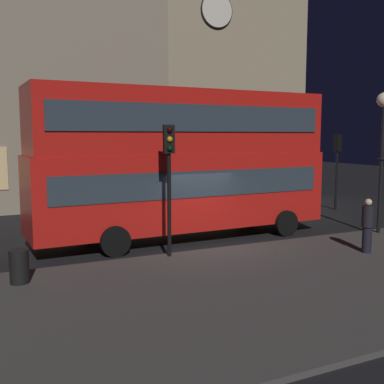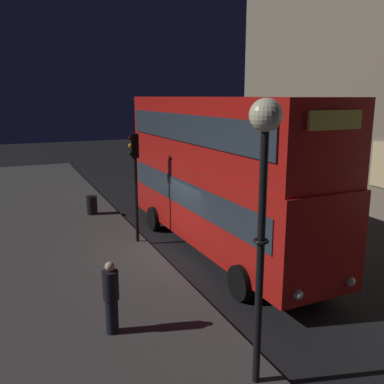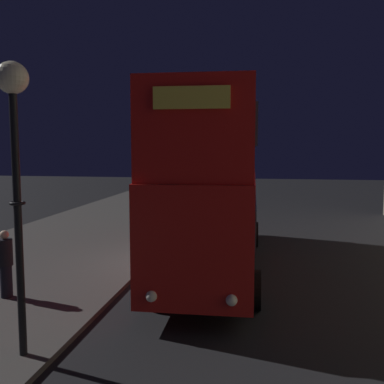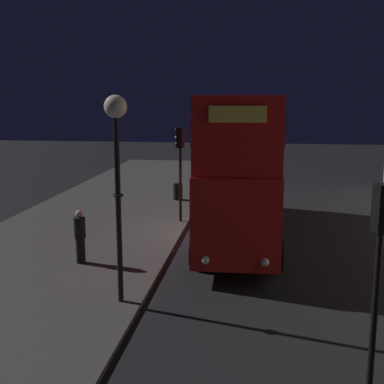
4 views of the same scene
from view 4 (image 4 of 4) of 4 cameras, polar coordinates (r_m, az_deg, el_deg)
ground_plane at (r=19.45m, az=0.71°, el=-4.97°), size 80.00×80.00×0.00m
sidewalk_slab at (r=20.46m, az=-12.05°, el=-4.24°), size 44.00×7.83×0.12m
double_decker_bus at (r=18.78m, az=5.44°, el=3.71°), size 11.13×3.08×5.37m
traffic_light_near_kerb at (r=20.61m, az=-1.41°, el=4.39°), size 0.36×0.39×3.99m
traffic_light_far_side at (r=9.30m, az=20.93°, el=-5.68°), size 0.37×0.39×3.85m
street_lamp at (r=12.22m, az=-8.70°, el=5.40°), size 0.56×0.56×5.25m
pedestrian at (r=16.06m, az=-12.80°, el=-4.99°), size 0.37×0.37×1.71m
litter_bin at (r=25.42m, az=-1.64°, el=0.05°), size 0.48×0.48×0.84m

